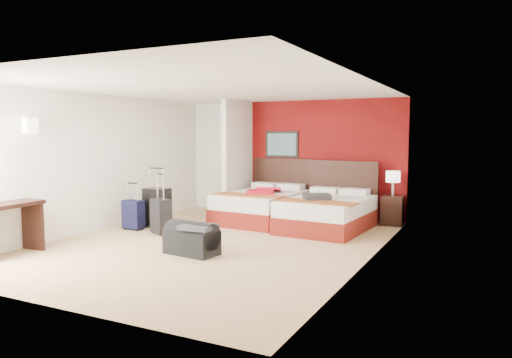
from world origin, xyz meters
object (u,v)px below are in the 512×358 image
Objects in this scene: bed_left at (262,207)px; table_lamp at (393,184)px; suitcase_charcoal at (161,217)px; duffel_bag at (192,241)px; suitcase_black at (157,208)px; desk at (10,229)px; suitcase_navy at (133,216)px; red_suitcase_open at (265,191)px; nightstand at (392,210)px; bed_right at (327,214)px.

table_lamp reaches higher than bed_left.
suitcase_charcoal is 0.75× the size of duffel_bag.
desk is (-0.56, -2.71, 0.03)m from suitcase_black.
desk is (-4.55, -4.93, -0.42)m from table_lamp.
suitcase_black is at bearing -150.86° from table_lamp.
suitcase_navy is (-4.22, -2.63, -0.55)m from table_lamp.
red_suitcase_open reaches higher than nightstand.
nightstand is 4.30m from duffel_bag.
red_suitcase_open is 2.13m from suitcase_black.
bed_left is 4.65m from desk.
table_lamp is at bearing 32.36° from suitcase_navy.
desk reaches higher than bed_left.
suitcase_black is 1.21× the size of suitcase_charcoal.
nightstand is (2.34, 0.89, -0.35)m from red_suitcase_open.
nightstand is at bearing 23.13° from suitcase_black.
suitcase_black is (-3.98, -2.22, 0.07)m from nightstand.
red_suitcase_open is 2.51m from table_lamp.
suitcase_navy is 2.33m from desk.
desk reaches higher than red_suitcase_open.
suitcase_charcoal is (-1.18, -1.82, -0.34)m from red_suitcase_open.
suitcase_black is at bearing -160.93° from red_suitcase_open.
suitcase_black is at bearing 159.90° from suitcase_charcoal.
red_suitcase_open is 2.85m from duffel_bag.
bed_left is 2.80× the size of red_suitcase_open.
bed_left is at bearing 86.84° from suitcase_charcoal.
nightstand is 1.17× the size of table_lamp.
suitcase_black is at bearing 147.69° from duffel_bag.
duffel_bag is at bearing -10.52° from suitcase_charcoal.
suitcase_black is 2.32m from duffel_bag.
duffel_bag is at bearing -27.38° from suitcase_navy.
bed_left is at bearing 174.15° from bed_right.
suitcase_navy is 0.56× the size of desk.
nightstand is at bearing 0.00° from table_lamp.
duffel_bag is (-2.20, -3.69, -0.09)m from nightstand.
bed_right reaches higher than nightstand.
suitcase_navy is at bearing -125.66° from suitcase_black.
bed_left is at bearing 102.02° from duffel_bag.
red_suitcase_open is 0.75× the size of desk.
desk reaches higher than suitcase_charcoal.
suitcase_black is 0.91× the size of duffel_bag.
table_lamp is 0.93× the size of suitcase_navy.
bed_left is 2.51× the size of duffel_bag.
nightstand is at bearing 50.12° from bed_right.
duffel_bag is at bearing -81.38° from bed_left.
suitcase_navy is 2.28m from duffel_bag.
red_suitcase_open reaches higher than suitcase_charcoal.
nightstand is at bearing 21.65° from bed_left.
nightstand is 0.53m from table_lamp.
suitcase_charcoal is (-3.53, -2.70, -0.52)m from table_lamp.
suitcase_black is 1.37× the size of suitcase_navy.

